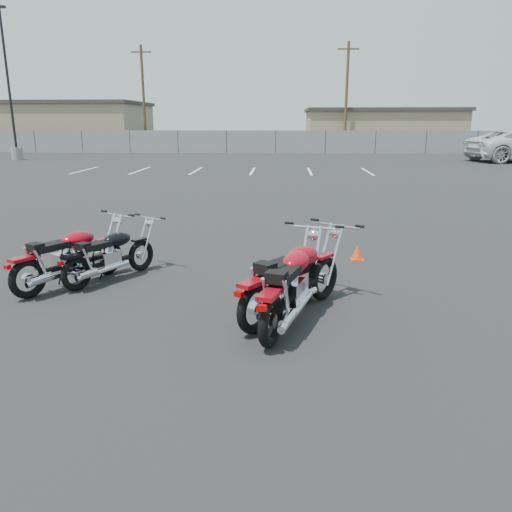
{
  "coord_description": "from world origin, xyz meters",
  "views": [
    {
      "loc": [
        0.57,
        -6.41,
        2.56
      ],
      "look_at": [
        0.2,
        0.6,
        0.65
      ],
      "focal_mm": 35.0,
      "sensor_mm": 36.0,
      "label": 1
    }
  ],
  "objects_px": {
    "motorcycle_second_black": "(110,255)",
    "motorcycle_third_red": "(292,286)",
    "motorcycle_front_red": "(69,257)",
    "motorcycle_rear_red": "(293,279)"
  },
  "relations": [
    {
      "from": "motorcycle_second_black",
      "to": "motorcycle_third_red",
      "type": "height_order",
      "value": "motorcycle_third_red"
    },
    {
      "from": "motorcycle_front_red",
      "to": "motorcycle_third_red",
      "type": "height_order",
      "value": "motorcycle_third_red"
    },
    {
      "from": "motorcycle_front_red",
      "to": "motorcycle_third_red",
      "type": "relative_size",
      "value": 0.89
    },
    {
      "from": "motorcycle_front_red",
      "to": "motorcycle_second_black",
      "type": "distance_m",
      "value": 0.63
    },
    {
      "from": "motorcycle_rear_red",
      "to": "motorcycle_third_red",
      "type": "bearing_deg",
      "value": -94.92
    },
    {
      "from": "motorcycle_second_black",
      "to": "motorcycle_rear_red",
      "type": "distance_m",
      "value": 3.28
    },
    {
      "from": "motorcycle_front_red",
      "to": "motorcycle_second_black",
      "type": "xyz_separation_m",
      "value": [
        0.54,
        0.32,
        -0.04
      ]
    },
    {
      "from": "motorcycle_third_red",
      "to": "motorcycle_rear_red",
      "type": "relative_size",
      "value": 1.08
    },
    {
      "from": "motorcycle_second_black",
      "to": "motorcycle_third_red",
      "type": "bearing_deg",
      "value": -29.44
    },
    {
      "from": "motorcycle_front_red",
      "to": "motorcycle_third_red",
      "type": "bearing_deg",
      "value": -21.06
    }
  ]
}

